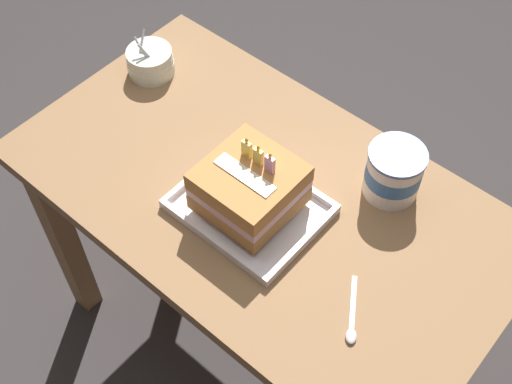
% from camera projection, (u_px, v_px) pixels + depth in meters
% --- Properties ---
extents(ground_plane, '(8.00, 8.00, 0.00)m').
position_uv_depth(ground_plane, '(260.00, 338.00, 2.06)').
color(ground_plane, '#383333').
extents(dining_table, '(1.11, 0.63, 0.75)m').
position_uv_depth(dining_table, '(262.00, 224.00, 1.56)').
color(dining_table, olive).
rests_on(dining_table, ground_plane).
extents(foil_tray, '(0.30, 0.24, 0.02)m').
position_uv_depth(foil_tray, '(250.00, 208.00, 1.43)').
color(foil_tray, silver).
rests_on(foil_tray, dining_table).
extents(birthday_cake, '(0.18, 0.19, 0.16)m').
position_uv_depth(birthday_cake, '(249.00, 187.00, 1.37)').
color(birthday_cake, '#BA7C41').
rests_on(birthday_cake, foil_tray).
extents(bowl_stack, '(0.12, 0.12, 0.11)m').
position_uv_depth(bowl_stack, '(150.00, 62.00, 1.66)').
color(bowl_stack, silver).
rests_on(bowl_stack, dining_table).
extents(ice_cream_tub, '(0.12, 0.12, 0.12)m').
position_uv_depth(ice_cream_tub, '(394.00, 172.00, 1.41)').
color(ice_cream_tub, white).
rests_on(ice_cream_tub, dining_table).
extents(serving_spoon_near_tray, '(0.09, 0.13, 0.01)m').
position_uv_depth(serving_spoon_near_tray, '(352.00, 325.00, 1.27)').
color(serving_spoon_near_tray, silver).
rests_on(serving_spoon_near_tray, dining_table).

